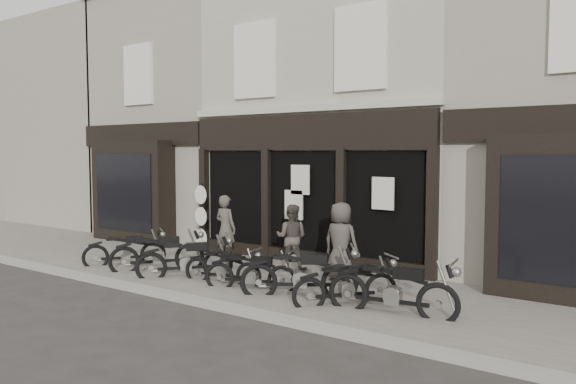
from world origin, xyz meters
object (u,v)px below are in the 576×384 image
Objects in this scene: man_centre at (291,237)px; motorcycle_6 at (347,289)px; motorcycle_2 at (186,263)px; motorcycle_1 at (159,256)px; motorcycle_7 at (393,295)px; motorcycle_5 at (301,278)px; man_left at (226,228)px; motorcycle_0 at (126,253)px; motorcycle_4 at (252,276)px; motorcycle_3 at (223,271)px; advert_sign_post at (202,222)px; man_right at (341,241)px.

motorcycle_6 is at bearing 123.32° from man_centre.
motorcycle_1 is at bearing 123.25° from motorcycle_2.
motorcycle_7 is (5.14, 0.00, 0.03)m from motorcycle_2.
motorcycle_7 is (0.98, -0.08, 0.06)m from motorcycle_6.
motorcycle_5 is 0.88× the size of motorcycle_7.
man_left is (-0.41, 1.80, 0.56)m from motorcycle_2.
motorcycle_6 is 0.98m from motorcycle_7.
motorcycle_0 reaches higher than motorcycle_4.
man_centre is (0.48, 1.89, 0.55)m from motorcycle_3.
motorcycle_2 is 2.72m from advert_sign_post.
man_left is 1.00× the size of man_right.
man_right is (3.11, 1.65, 0.57)m from motorcycle_2.
motorcycle_4 is 1.08× the size of motorcycle_6.
motorcycle_6 is at bearing 160.67° from man_left.
motorcycle_4 is 0.90× the size of advert_sign_post.
man_right reaches higher than man_left.
motorcycle_1 is 2.14m from advert_sign_post.
motorcycle_0 is at bearing 146.34° from motorcycle_5.
motorcycle_0 is 0.85× the size of advert_sign_post.
motorcycle_1 is 1.04× the size of motorcycle_4.
motorcycle_7 is 2.67m from man_right.
motorcycle_2 is at bearing 156.86° from motorcycle_4.
motorcycle_7 is (6.21, -0.13, 0.02)m from motorcycle_1.
motorcycle_6 reaches higher than motorcycle_3.
advert_sign_post is (-2.69, 2.09, 0.66)m from motorcycle_3.
advert_sign_post reaches higher than motorcycle_0.
motorcycle_6 is 1.98m from man_right.
motorcycle_4 is at bearing 143.51° from man_left.
motorcycle_7 reaches higher than motorcycle_5.
man_right is at bearing 132.10° from motorcycle_7.
motorcycle_0 is at bearing 44.24° from man_left.
motorcycle_3 is 2.65m from man_right.
motorcycle_2 is 1.93m from man_left.
motorcycle_5 is (3.10, 0.10, 0.03)m from motorcycle_2.
motorcycle_4 is 0.91× the size of motorcycle_5.
motorcycle_5 is (5.35, 0.02, 0.06)m from motorcycle_0.
motorcycle_6 is (5.23, -0.04, -0.04)m from motorcycle_1.
motorcycle_1 is 3.04m from motorcycle_4.
man_right is at bearing 55.80° from motorcycle_5.
advert_sign_post is (-0.51, 2.00, 0.59)m from motorcycle_1.
motorcycle_4 is at bearing -16.25° from motorcycle_3.
motorcycle_7 reaches higher than motorcycle_2.
man_right is at bearing 27.72° from motorcycle_3.
advert_sign_post is at bearing -3.68° from man_right.
man_left reaches higher than motorcycle_5.
motorcycle_4 is (3.04, -0.17, -0.05)m from motorcycle_1.
motorcycle_7 is 1.12× the size of advert_sign_post.
man_left reaches higher than motorcycle_2.
motorcycle_6 reaches higher than motorcycle_0.
motorcycle_0 is 4.22m from motorcycle_4.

